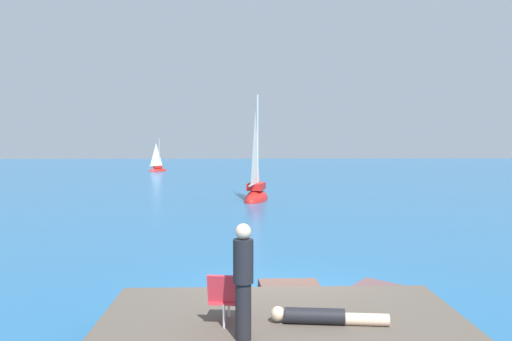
{
  "coord_description": "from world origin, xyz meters",
  "views": [
    {
      "loc": [
        -0.99,
        -10.61,
        3.34
      ],
      "look_at": [
        -0.03,
        13.56,
        1.88
      ],
      "focal_mm": 35.48,
      "sensor_mm": 36.0,
      "label": 1
    }
  ],
  "objects_px": {
    "sailboat_near": "(256,194)",
    "person_standing": "(243,278)",
    "sailboat_far": "(158,169)",
    "beach_chair": "(225,295)",
    "person_sunbather": "(323,317)"
  },
  "relations": [
    {
      "from": "person_standing",
      "to": "beach_chair",
      "type": "distance_m",
      "value": 0.77
    },
    {
      "from": "sailboat_near",
      "to": "sailboat_far",
      "type": "height_order",
      "value": "sailboat_near"
    },
    {
      "from": "sailboat_far",
      "to": "person_sunbather",
      "type": "distance_m",
      "value": 47.96
    },
    {
      "from": "sailboat_far",
      "to": "person_sunbather",
      "type": "xyz_separation_m",
      "value": [
        9.68,
        -46.97,
        0.49
      ]
    },
    {
      "from": "person_sunbather",
      "to": "person_standing",
      "type": "height_order",
      "value": "person_standing"
    },
    {
      "from": "person_sunbather",
      "to": "beach_chair",
      "type": "relative_size",
      "value": 2.2
    },
    {
      "from": "beach_chair",
      "to": "sailboat_far",
      "type": "bearing_deg",
      "value": 18.25
    },
    {
      "from": "person_standing",
      "to": "beach_chair",
      "type": "bearing_deg",
      "value": -89.62
    },
    {
      "from": "beach_chair",
      "to": "sailboat_near",
      "type": "bearing_deg",
      "value": 4.73
    },
    {
      "from": "sailboat_near",
      "to": "beach_chair",
      "type": "distance_m",
      "value": 20.49
    },
    {
      "from": "sailboat_near",
      "to": "person_standing",
      "type": "distance_m",
      "value": 21.08
    },
    {
      "from": "sailboat_far",
      "to": "beach_chair",
      "type": "bearing_deg",
      "value": -113.17
    },
    {
      "from": "sailboat_far",
      "to": "sailboat_near",
      "type": "bearing_deg",
      "value": -103.37
    },
    {
      "from": "sailboat_far",
      "to": "beach_chair",
      "type": "relative_size",
      "value": 4.82
    },
    {
      "from": "person_sunbather",
      "to": "sailboat_near",
      "type": "bearing_deg",
      "value": 97.54
    }
  ]
}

